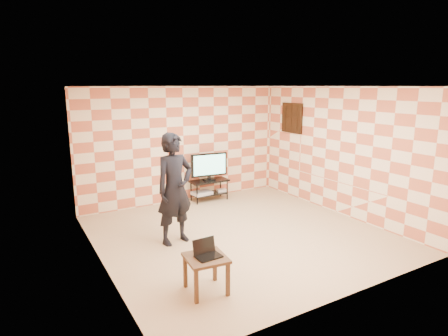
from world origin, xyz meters
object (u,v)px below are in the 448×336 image
Objects in this scene: tv_stand at (209,186)px; tv at (209,165)px; side_table at (206,263)px; person at (175,189)px.

tv is at bearing -84.21° from tv_stand.
tv_stand and side_table have the same top height.
side_table is 1.84m from person.
tv_stand is 0.47× the size of person.
side_table is 0.30× the size of person.
tv_stand is 1.02× the size of tv.
tv reaches higher than side_table.
person is (-1.68, -1.91, 0.11)m from tv.
person is at bearing -131.36° from tv_stand.
side_table is at bearing -118.55° from tv_stand.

